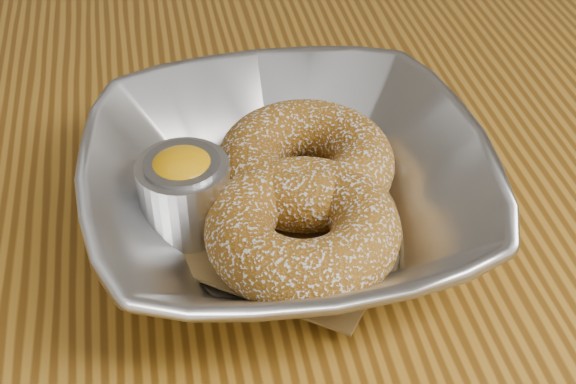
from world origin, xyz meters
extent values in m
cube|color=brown|center=(0.00, 0.00, 0.73)|extent=(1.20, 0.80, 0.04)
imported|color=#B5B7BC|center=(0.02, 0.00, 0.78)|extent=(0.25, 0.25, 0.06)
cube|color=olive|center=(0.02, 0.00, 0.76)|extent=(0.20, 0.20, 0.00)
torus|color=#8B5514|center=(0.04, 0.03, 0.78)|extent=(0.13, 0.13, 0.04)
torus|color=#8B5514|center=(0.02, -0.03, 0.78)|extent=(0.13, 0.13, 0.04)
cylinder|color=#B5B7BC|center=(-0.04, 0.01, 0.78)|extent=(0.06, 0.06, 0.05)
cylinder|color=gray|center=(-0.04, 0.01, 0.79)|extent=(0.05, 0.05, 0.04)
ellipsoid|color=#FAA707|center=(-0.04, 0.01, 0.80)|extent=(0.04, 0.04, 0.03)
camera|label=1|loc=(-0.05, -0.37, 1.10)|focal=50.00mm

